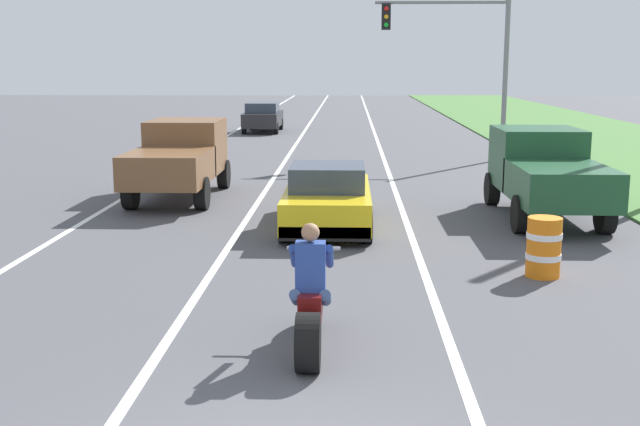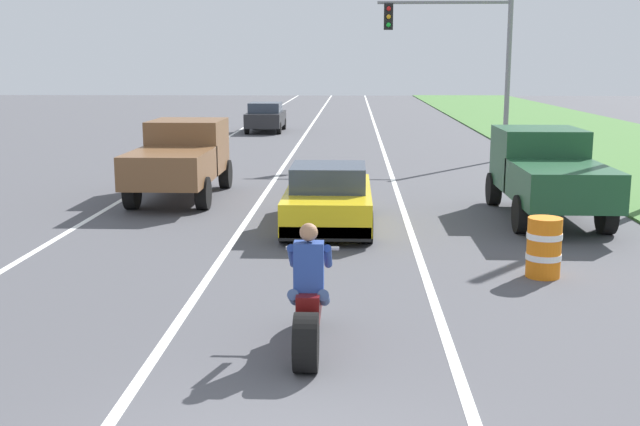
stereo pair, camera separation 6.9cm
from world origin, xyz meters
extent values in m
cube|color=white|center=(-5.40, 20.00, 0.00)|extent=(0.14, 120.00, 0.01)
cube|color=white|center=(1.80, 20.00, 0.00)|extent=(0.14, 120.00, 0.01)
cube|color=white|center=(-1.80, 20.00, 0.00)|extent=(0.14, 120.00, 0.01)
cylinder|color=black|center=(0.06, 2.87, 0.35)|extent=(0.28, 0.69, 0.69)
cylinder|color=black|center=(0.06, 4.42, 0.31)|extent=(0.12, 0.63, 0.63)
cube|color=#590F0F|center=(0.06, 3.69, 0.61)|extent=(0.28, 1.10, 0.36)
cylinder|color=#B2B2B7|center=(0.06, 4.34, 0.68)|extent=(0.08, 0.36, 0.73)
cylinder|color=#A5A5AA|center=(0.06, 4.32, 1.11)|extent=(0.70, 0.05, 0.05)
cube|color=navy|center=(0.06, 3.46, 1.09)|extent=(0.36, 0.24, 0.60)
sphere|color=#9E7051|center=(0.06, 3.46, 1.51)|extent=(0.22, 0.22, 0.22)
cylinder|color=#384C7A|center=(-0.12, 3.49, 0.69)|extent=(0.14, 0.47, 0.32)
cylinder|color=navy|center=(-0.16, 3.76, 1.14)|extent=(0.10, 0.51, 0.40)
cylinder|color=#384C7A|center=(0.24, 3.49, 0.69)|extent=(0.14, 0.47, 0.32)
cylinder|color=navy|center=(0.28, 3.76, 1.14)|extent=(0.10, 0.51, 0.40)
cube|color=yellow|center=(0.06, 11.04, 0.53)|extent=(1.80, 4.30, 0.64)
cube|color=#333D4C|center=(0.06, 10.84, 1.11)|extent=(1.56, 1.70, 0.52)
cube|color=black|center=(0.06, 8.99, 0.29)|extent=(1.76, 0.20, 0.28)
cylinder|color=black|center=(-0.74, 12.64, 0.32)|extent=(0.24, 0.64, 0.64)
cylinder|color=black|center=(0.86, 12.64, 0.32)|extent=(0.24, 0.64, 0.64)
cylinder|color=black|center=(-0.74, 9.44, 0.32)|extent=(0.24, 0.64, 0.64)
cylinder|color=black|center=(0.86, 9.44, 0.32)|extent=(0.24, 0.64, 0.64)
cube|color=brown|center=(-3.90, 15.43, 1.28)|extent=(1.90, 2.10, 1.40)
cube|color=#333D4C|center=(-3.90, 15.78, 1.67)|extent=(1.67, 0.29, 0.57)
cube|color=brown|center=(-3.90, 13.18, 0.98)|extent=(1.90, 2.70, 0.80)
cylinder|color=black|center=(-4.77, 16.23, 0.40)|extent=(0.28, 0.80, 0.80)
cylinder|color=black|center=(-3.03, 16.23, 0.40)|extent=(0.28, 0.80, 0.80)
cylinder|color=black|center=(-4.77, 12.88, 0.40)|extent=(0.28, 0.80, 0.80)
cylinder|color=black|center=(-3.03, 12.88, 0.40)|extent=(0.28, 0.80, 0.80)
cube|color=#1E4C2D|center=(4.96, 13.06, 1.28)|extent=(1.90, 2.10, 1.40)
cube|color=#333D4C|center=(4.96, 13.41, 1.67)|extent=(1.67, 0.29, 0.57)
cube|color=#1E4C2D|center=(4.96, 10.81, 0.98)|extent=(1.90, 2.70, 0.80)
cylinder|color=black|center=(4.09, 13.86, 0.40)|extent=(0.28, 0.80, 0.80)
cylinder|color=black|center=(5.83, 13.86, 0.40)|extent=(0.28, 0.80, 0.80)
cylinder|color=black|center=(4.09, 10.51, 0.40)|extent=(0.28, 0.80, 0.80)
cylinder|color=black|center=(5.83, 10.51, 0.40)|extent=(0.28, 0.80, 0.80)
cylinder|color=gray|center=(6.12, 23.23, 3.00)|extent=(0.18, 0.18, 6.00)
cylinder|color=gray|center=(3.76, 23.23, 5.60)|extent=(4.72, 0.12, 0.12)
cube|color=black|center=(1.80, 23.23, 5.10)|extent=(0.32, 0.24, 0.90)
sphere|color=red|center=(1.80, 23.09, 5.38)|extent=(0.16, 0.16, 0.16)
sphere|color=orange|center=(1.80, 23.09, 5.10)|extent=(0.16, 0.16, 0.16)
sphere|color=green|center=(1.80, 23.09, 4.82)|extent=(0.16, 0.16, 0.16)
cylinder|color=orange|center=(3.74, 7.09, 0.50)|extent=(0.56, 0.56, 1.00)
cylinder|color=white|center=(3.74, 7.09, 0.70)|extent=(0.58, 0.58, 0.10)
cylinder|color=white|center=(3.74, 7.09, 0.35)|extent=(0.58, 0.58, 0.10)
cube|color=#262628|center=(-3.91, 34.68, 0.65)|extent=(1.76, 4.00, 0.70)
cube|color=#333D4C|center=(-3.91, 34.48, 1.25)|extent=(1.56, 2.00, 0.50)
cylinder|color=black|center=(-4.71, 36.08, 0.30)|extent=(0.20, 0.60, 0.60)
cylinder|color=black|center=(-3.11, 36.08, 0.30)|extent=(0.20, 0.60, 0.60)
cylinder|color=black|center=(-4.71, 33.28, 0.30)|extent=(0.20, 0.60, 0.60)
cylinder|color=black|center=(-3.11, 33.28, 0.30)|extent=(0.20, 0.60, 0.60)
camera|label=1|loc=(0.51, -5.67, 3.50)|focal=44.13mm
camera|label=2|loc=(0.58, -5.67, 3.50)|focal=44.13mm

